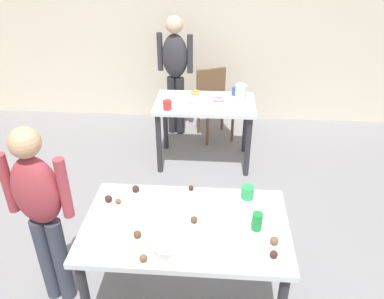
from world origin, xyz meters
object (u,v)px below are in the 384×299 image
Objects in this scene: mixing_bowl at (167,249)px; soda_can at (257,221)px; chair_far_table at (214,100)px; dining_table_near at (186,234)px; dining_table_far at (205,112)px; person_adult_far at (175,66)px; pitcher_far at (241,95)px; person_girl_near at (41,207)px.

soda_can is (0.53, 0.26, 0.02)m from mixing_bowl.
chair_far_table is 2.96m from mixing_bowl.
dining_table_near and dining_table_far have the same top height.
dining_table_far is 0.86m from person_adult_far.
chair_far_table is 0.64m from person_adult_far.
person_adult_far is 1.08m from pitcher_far.
person_girl_near is at bearing -102.07° from person_adult_far.
dining_table_far is 0.45m from pitcher_far.
mixing_bowl is (0.28, -2.97, -0.12)m from person_adult_far.
dining_table_near is 2.67m from chair_far_table.
pitcher_far is (-0.04, 1.96, 0.05)m from soda_can.
chair_far_table is at bearing 82.82° from dining_table_far.
person_adult_far is 2.83m from soda_can.
dining_table_far is at bearing -97.18° from chair_far_table.
mixing_bowl is 0.60m from soda_can.
mixing_bowl is at bearing -92.95° from dining_table_far.
person_girl_near is 6.32× the size of pitcher_far.
pitcher_far reaches higher than soda_can.
pitcher_far is at bearing -43.77° from person_adult_far.
pitcher_far reaches higher than mixing_bowl.
chair_far_table is at bearing 97.08° from soda_can.
pitcher_far reaches higher than dining_table_near.
person_girl_near is 8.43× the size of mixing_bowl.
person_adult_far is at bearing 97.76° from dining_table_near.
person_girl_near is at bearing -124.82° from pitcher_far.
pitcher_far is at bearing -6.25° from dining_table_far.
person_adult_far reaches higher than pitcher_far.
dining_table_far is 0.72× the size of person_adult_far.
person_girl_near is (-1.06, -2.67, 0.34)m from chair_far_table.
person_adult_far is (-0.40, 0.71, 0.28)m from dining_table_far.
chair_far_table is 3.89× the size of pitcher_far.
dining_table_near is 5.95× the size of pitcher_far.
chair_far_table is at bearing 68.29° from person_girl_near.
chair_far_table is (0.12, 2.66, -0.16)m from dining_table_near.
dining_table_near is 1.99m from dining_table_far.
dining_table_near is at bearing -82.24° from person_adult_far.
person_adult_far reaches higher than mixing_bowl.
soda_can is 1.96m from pitcher_far.
person_adult_far is 9.05× the size of mixing_bowl.
soda_can is at bearing -88.90° from pitcher_far.
mixing_bowl is (-0.20, -2.94, 0.29)m from chair_far_table.
person_adult_far reaches higher than person_girl_near.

